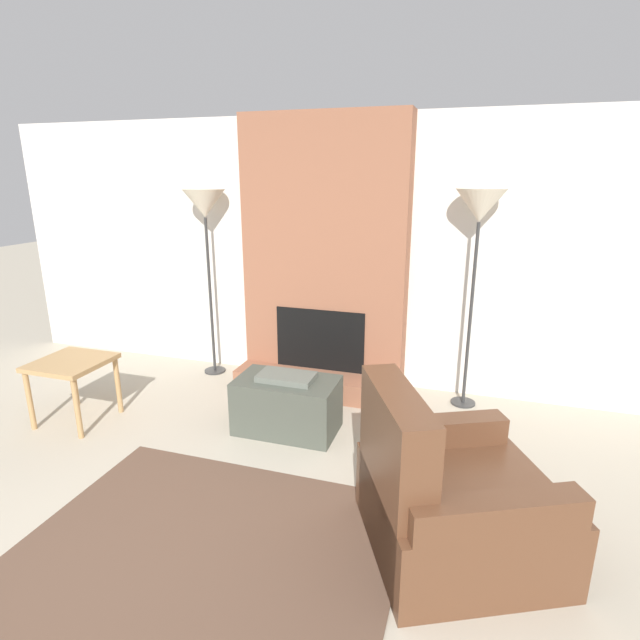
{
  "coord_description": "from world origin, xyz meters",
  "views": [
    {
      "loc": [
        1.4,
        -1.32,
        2.06
      ],
      "look_at": [
        0.0,
        3.07,
        0.71
      ],
      "focal_mm": 28.0,
      "sensor_mm": 36.0,
      "label": 1
    }
  ],
  "objects_px": {
    "side_table": "(72,370)",
    "floor_lamp_left": "(205,210)",
    "armchair": "(445,503)",
    "floor_lamp_right": "(480,213)",
    "ottoman": "(287,404)"
  },
  "relations": [
    {
      "from": "side_table",
      "to": "floor_lamp_left",
      "type": "bearing_deg",
      "value": 66.91
    },
    {
      "from": "armchair",
      "to": "floor_lamp_right",
      "type": "distance_m",
      "value": 2.46
    },
    {
      "from": "ottoman",
      "to": "floor_lamp_right",
      "type": "relative_size",
      "value": 0.43
    },
    {
      "from": "side_table",
      "to": "floor_lamp_right",
      "type": "distance_m",
      "value": 3.68
    },
    {
      "from": "armchair",
      "to": "floor_lamp_right",
      "type": "height_order",
      "value": "floor_lamp_right"
    },
    {
      "from": "side_table",
      "to": "floor_lamp_left",
      "type": "xyz_separation_m",
      "value": [
        0.58,
        1.35,
        1.25
      ]
    },
    {
      "from": "floor_lamp_left",
      "to": "ottoman",
      "type": "bearing_deg",
      "value": -38.38
    },
    {
      "from": "floor_lamp_left",
      "to": "floor_lamp_right",
      "type": "distance_m",
      "value": 2.6
    },
    {
      "from": "ottoman",
      "to": "floor_lamp_left",
      "type": "distance_m",
      "value": 2.15
    },
    {
      "from": "ottoman",
      "to": "floor_lamp_right",
      "type": "distance_m",
      "value": 2.27
    },
    {
      "from": "floor_lamp_right",
      "to": "ottoman",
      "type": "bearing_deg",
      "value": -145.05
    },
    {
      "from": "ottoman",
      "to": "floor_lamp_right",
      "type": "bearing_deg",
      "value": 34.95
    },
    {
      "from": "armchair",
      "to": "floor_lamp_left",
      "type": "height_order",
      "value": "floor_lamp_left"
    },
    {
      "from": "side_table",
      "to": "floor_lamp_right",
      "type": "xyz_separation_m",
      "value": [
        3.18,
        1.35,
        1.28
      ]
    },
    {
      "from": "armchair",
      "to": "floor_lamp_left",
      "type": "relative_size",
      "value": 0.67
    }
  ]
}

